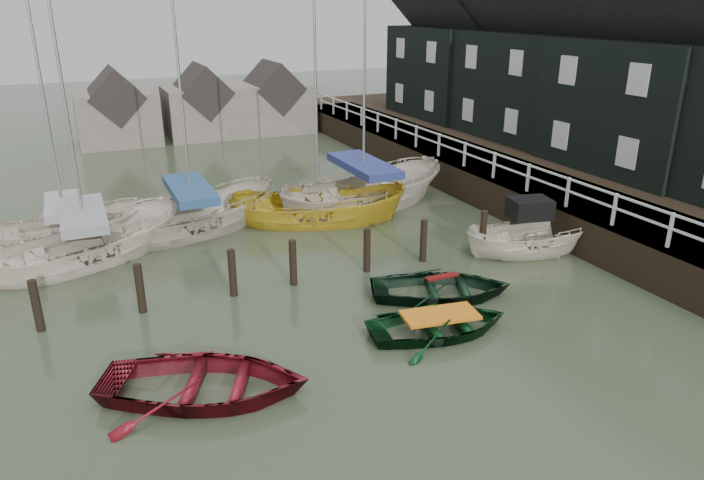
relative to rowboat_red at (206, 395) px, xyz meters
name	(u,v)px	position (x,y,z in m)	size (l,w,h in m)	color
ground	(375,320)	(4.75, 1.54, 0.00)	(120.00, 120.00, 0.00)	#333B26
pier	(465,170)	(14.23, 11.54, 0.71)	(3.04, 32.00, 2.70)	black
land_strip	(559,173)	(19.75, 11.54, 0.00)	(14.00, 38.00, 1.50)	black
quay_houses	(595,54)	(19.75, 10.20, 5.68)	(6.52, 28.14, 10.01)	black
mooring_pilings	(296,268)	(3.64, 4.54, 0.50)	(13.72, 0.22, 1.80)	black
far_sheds	(200,106)	(5.59, 27.54, 1.86)	(14.00, 4.08, 4.39)	#665B51
rowboat_red	(206,395)	(0.00, 0.00, 0.00)	(3.16, 4.42, 0.92)	maroon
rowboat_green	(439,333)	(5.95, 0.28, 0.00)	(2.61, 3.66, 0.76)	black
rowboat_dkgreen	(441,297)	(7.10, 2.05, 0.00)	(2.84, 3.98, 0.82)	black
motorboat	(529,250)	(11.55, 3.70, 0.09)	(4.81, 2.66, 2.71)	beige
sailboat_a	(90,258)	(-1.86, 9.07, 0.06)	(7.10, 4.96, 11.39)	silver
sailboat_b	(194,229)	(1.75, 10.44, 0.06)	(7.30, 4.45, 11.89)	#BFB5A3
sailboat_c	(318,220)	(6.33, 9.66, 0.01)	(7.14, 4.65, 10.72)	gold
sailboat_d	(363,205)	(8.67, 10.57, 0.06)	(7.89, 3.90, 11.53)	beige
sailboat_e	(68,239)	(-2.47, 11.22, 0.07)	(5.63, 2.44, 10.39)	beige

